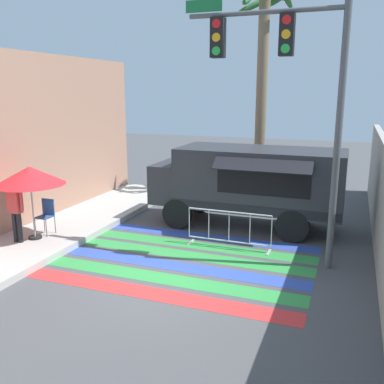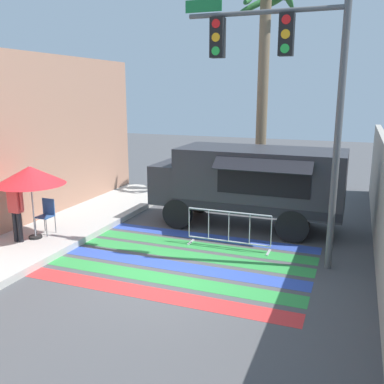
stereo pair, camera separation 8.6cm
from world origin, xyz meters
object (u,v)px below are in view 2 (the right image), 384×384
object	(u,v)px
vendor_person	(16,206)
barricade_front	(229,230)
patio_umbrella	(30,176)
palm_tree	(264,66)
folding_chair	(47,213)
food_truck	(246,180)
traffic_signal_pole	(289,75)

from	to	relation	value
vendor_person	barricade_front	world-z (taller)	vendor_person
patio_umbrella	palm_tree	distance (m)	9.47
vendor_person	folding_chair	bearing A→B (deg)	77.37
folding_chair	barricade_front	size ratio (longest dim) A/B	0.43
food_truck	folding_chair	world-z (taller)	food_truck
patio_umbrella	vendor_person	bearing A→B (deg)	-120.28
food_truck	traffic_signal_pole	world-z (taller)	traffic_signal_pole
patio_umbrella	folding_chair	world-z (taller)	patio_umbrella
folding_chair	palm_tree	distance (m)	9.52
folding_chair	patio_umbrella	bearing A→B (deg)	-109.44
food_truck	barricade_front	bearing A→B (deg)	-87.84
patio_umbrella	folding_chair	distance (m)	1.26
barricade_front	palm_tree	xyz separation A→B (m)	(-0.48, 6.01, 4.57)
vendor_person	barricade_front	xyz separation A→B (m)	(5.31, 2.04, -0.66)
food_truck	barricade_front	size ratio (longest dim) A/B	2.51
folding_chair	vendor_person	size ratio (longest dim) A/B	0.57
traffic_signal_pole	folding_chair	xyz separation A→B (m)	(-6.52, -0.69, -3.72)
folding_chair	vendor_person	xyz separation A→B (m)	(-0.26, -0.88, 0.39)
traffic_signal_pole	vendor_person	xyz separation A→B (m)	(-6.78, -1.57, -3.33)
palm_tree	folding_chair	bearing A→B (deg)	-122.50
traffic_signal_pole	folding_chair	distance (m)	7.54
barricade_front	palm_tree	world-z (taller)	palm_tree
vendor_person	patio_umbrella	bearing A→B (deg)	63.59
patio_umbrella	barricade_front	distance (m)	5.53
folding_chair	palm_tree	xyz separation A→B (m)	(4.56, 7.16, 4.30)
traffic_signal_pole	vendor_person	world-z (taller)	traffic_signal_pole
patio_umbrella	palm_tree	size ratio (longest dim) A/B	0.26
food_truck	folding_chair	xyz separation A→B (m)	(-4.97, -3.20, -0.70)
traffic_signal_pole	barricade_front	xyz separation A→B (m)	(-1.47, 0.46, -3.99)
food_truck	vendor_person	size ratio (longest dim) A/B	3.34
traffic_signal_pole	palm_tree	world-z (taller)	palm_tree
patio_umbrella	traffic_signal_pole	bearing A→B (deg)	10.24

